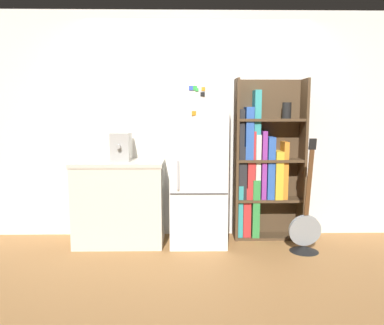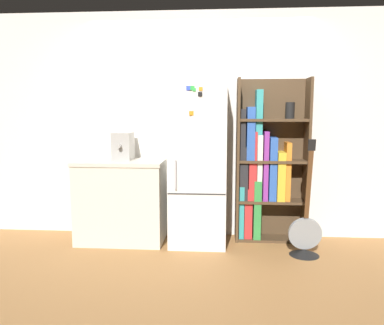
{
  "view_description": "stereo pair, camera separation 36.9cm",
  "coord_description": "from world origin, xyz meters",
  "px_view_note": "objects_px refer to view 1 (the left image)",
  "views": [
    {
      "loc": [
        -0.14,
        -3.93,
        1.46
      ],
      "look_at": [
        -0.07,
        0.15,
        0.91
      ],
      "focal_mm": 35.0,
      "sensor_mm": 36.0,
      "label": 1
    },
    {
      "loc": [
        0.23,
        -3.92,
        1.46
      ],
      "look_at": [
        -0.07,
        0.15,
        0.91
      ],
      "focal_mm": 35.0,
      "sensor_mm": 36.0,
      "label": 2
    }
  ],
  "objects_px": {
    "bookshelf": "(262,167)",
    "guitar": "(305,236)",
    "refrigerator": "(198,162)",
    "espresso_machine": "(121,147)"
  },
  "relations": [
    {
      "from": "bookshelf",
      "to": "guitar",
      "type": "relative_size",
      "value": 1.52
    },
    {
      "from": "refrigerator",
      "to": "bookshelf",
      "type": "xyz_separation_m",
      "value": [
        0.74,
        0.17,
        -0.08
      ]
    },
    {
      "from": "refrigerator",
      "to": "bookshelf",
      "type": "height_order",
      "value": "bookshelf"
    },
    {
      "from": "bookshelf",
      "to": "guitar",
      "type": "height_order",
      "value": "bookshelf"
    },
    {
      "from": "refrigerator",
      "to": "espresso_machine",
      "type": "relative_size",
      "value": 5.57
    },
    {
      "from": "espresso_machine",
      "to": "guitar",
      "type": "height_order",
      "value": "espresso_machine"
    },
    {
      "from": "refrigerator",
      "to": "guitar",
      "type": "distance_m",
      "value": 1.37
    },
    {
      "from": "refrigerator",
      "to": "guitar",
      "type": "xyz_separation_m",
      "value": [
        1.11,
        -0.31,
        -0.74
      ]
    },
    {
      "from": "refrigerator",
      "to": "bookshelf",
      "type": "distance_m",
      "value": 0.76
    },
    {
      "from": "refrigerator",
      "to": "guitar",
      "type": "relative_size",
      "value": 1.51
    }
  ]
}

